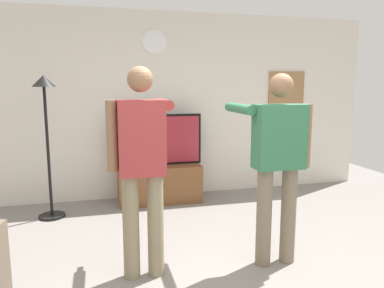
{
  "coord_description": "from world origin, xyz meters",
  "views": [
    {
      "loc": [
        -0.98,
        -2.42,
        1.65
      ],
      "look_at": [
        -0.05,
        1.2,
        1.05
      ],
      "focal_mm": 34.16,
      "sensor_mm": 36.0,
      "label": 1
    }
  ],
  "objects_px": {
    "person_standing_nearer_lamp": "(142,161)",
    "person_standing_nearer_couch": "(278,157)",
    "floor_lamp": "(46,117)",
    "tv_stand": "(160,183)",
    "framed_picture": "(286,88)",
    "wall_clock": "(154,42)",
    "television": "(158,140)"
  },
  "relations": [
    {
      "from": "framed_picture",
      "to": "person_standing_nearer_lamp",
      "type": "xyz_separation_m",
      "value": [
        -2.57,
        -2.31,
        -0.59
      ]
    },
    {
      "from": "framed_picture",
      "to": "floor_lamp",
      "type": "height_order",
      "value": "framed_picture"
    },
    {
      "from": "television",
      "to": "framed_picture",
      "type": "xyz_separation_m",
      "value": [
        2.1,
        0.25,
        0.73
      ]
    },
    {
      "from": "tv_stand",
      "to": "floor_lamp",
      "type": "bearing_deg",
      "value": -168.38
    },
    {
      "from": "tv_stand",
      "to": "person_standing_nearer_couch",
      "type": "height_order",
      "value": "person_standing_nearer_couch"
    },
    {
      "from": "television",
      "to": "framed_picture",
      "type": "distance_m",
      "value": 2.24
    },
    {
      "from": "tv_stand",
      "to": "person_standing_nearer_couch",
      "type": "xyz_separation_m",
      "value": [
        0.75,
        -2.08,
        0.74
      ]
    },
    {
      "from": "person_standing_nearer_lamp",
      "to": "wall_clock",
      "type": "bearing_deg",
      "value": 78.43
    },
    {
      "from": "tv_stand",
      "to": "person_standing_nearer_couch",
      "type": "bearing_deg",
      "value": -70.23
    },
    {
      "from": "wall_clock",
      "to": "tv_stand",
      "type": "bearing_deg",
      "value": -90.0
    },
    {
      "from": "tv_stand",
      "to": "person_standing_nearer_lamp",
      "type": "relative_size",
      "value": 0.64
    },
    {
      "from": "wall_clock",
      "to": "framed_picture",
      "type": "height_order",
      "value": "wall_clock"
    },
    {
      "from": "television",
      "to": "person_standing_nearer_couch",
      "type": "height_order",
      "value": "person_standing_nearer_couch"
    },
    {
      "from": "television",
      "to": "person_standing_nearer_lamp",
      "type": "bearing_deg",
      "value": -102.9
    },
    {
      "from": "floor_lamp",
      "to": "person_standing_nearer_lamp",
      "type": "xyz_separation_m",
      "value": [
        0.96,
        -1.72,
        -0.25
      ]
    },
    {
      "from": "television",
      "to": "person_standing_nearer_lamp",
      "type": "relative_size",
      "value": 0.68
    },
    {
      "from": "television",
      "to": "person_standing_nearer_couch",
      "type": "xyz_separation_m",
      "value": [
        0.75,
        -2.13,
        0.12
      ]
    },
    {
      "from": "framed_picture",
      "to": "wall_clock",
      "type": "bearing_deg",
      "value": -179.86
    },
    {
      "from": "person_standing_nearer_lamp",
      "to": "television",
      "type": "bearing_deg",
      "value": 77.1
    },
    {
      "from": "wall_clock",
      "to": "floor_lamp",
      "type": "bearing_deg",
      "value": -157.78
    },
    {
      "from": "television",
      "to": "floor_lamp",
      "type": "height_order",
      "value": "floor_lamp"
    },
    {
      "from": "person_standing_nearer_lamp",
      "to": "person_standing_nearer_couch",
      "type": "xyz_separation_m",
      "value": [
        1.22,
        -0.07,
        -0.01
      ]
    },
    {
      "from": "person_standing_nearer_couch",
      "to": "wall_clock",
      "type": "bearing_deg",
      "value": 107.51
    },
    {
      "from": "floor_lamp",
      "to": "tv_stand",
      "type": "bearing_deg",
      "value": 11.62
    },
    {
      "from": "person_standing_nearer_lamp",
      "to": "person_standing_nearer_couch",
      "type": "bearing_deg",
      "value": -3.07
    },
    {
      "from": "tv_stand",
      "to": "person_standing_nearer_couch",
      "type": "distance_m",
      "value": 2.33
    },
    {
      "from": "tv_stand",
      "to": "person_standing_nearer_couch",
      "type": "relative_size",
      "value": 0.66
    },
    {
      "from": "tv_stand",
      "to": "floor_lamp",
      "type": "distance_m",
      "value": 1.77
    },
    {
      "from": "television",
      "to": "person_standing_nearer_lamp",
      "type": "xyz_separation_m",
      "value": [
        -0.47,
        -2.06,
        0.13
      ]
    },
    {
      "from": "floor_lamp",
      "to": "person_standing_nearer_couch",
      "type": "xyz_separation_m",
      "value": [
        2.18,
        -1.78,
        -0.26
      ]
    },
    {
      "from": "television",
      "to": "wall_clock",
      "type": "distance_m",
      "value": 1.39
    },
    {
      "from": "wall_clock",
      "to": "person_standing_nearer_lamp",
      "type": "height_order",
      "value": "wall_clock"
    }
  ]
}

